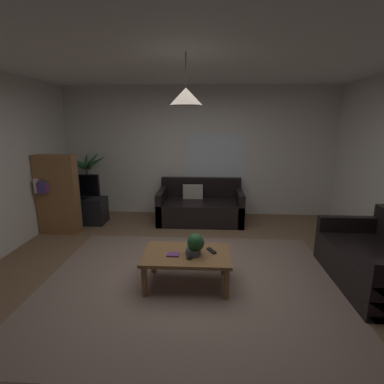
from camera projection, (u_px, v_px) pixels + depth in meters
name	position (u px, v px, depth m)	size (l,w,h in m)	color
floor	(191.00, 277.00, 3.82)	(5.58, 5.37, 0.02)	brown
rug	(190.00, 284.00, 3.62)	(3.63, 2.95, 0.01)	gray
wall_back	(199.00, 152.00, 6.14)	(5.70, 0.06, 2.65)	silver
ceiling	(190.00, 55.00, 3.19)	(5.58, 5.37, 0.02)	white
window_pane	(216.00, 162.00, 6.13)	(1.18, 0.01, 1.18)	white
couch_under_window	(200.00, 208.00, 5.86)	(1.65, 0.90, 0.82)	black
couch_right_side	(378.00, 264.00, 3.56)	(0.90, 1.51, 0.82)	black
coffee_table	(187.00, 258.00, 3.54)	(1.05, 0.67, 0.41)	olive
book_on_table_0	(173.00, 254.00, 3.47)	(0.14, 0.11, 0.02)	#72387F
remote_on_table_0	(212.00, 251.00, 3.57)	(0.05, 0.16, 0.02)	black
remote_on_table_1	(192.00, 257.00, 3.42)	(0.05, 0.16, 0.02)	black
potted_plant_on_table	(195.00, 244.00, 3.44)	(0.22, 0.23, 0.28)	#4C4C51
tv_stand	(83.00, 210.00, 5.76)	(0.90, 0.44, 0.50)	black
tv	(80.00, 186.00, 5.62)	(0.75, 0.16, 0.47)	black
potted_palm_corner	(89.00, 187.00, 6.13)	(0.80, 0.82, 1.40)	#4C4C51
bookshelf_corner	(57.00, 194.00, 5.15)	(0.70, 0.31, 1.40)	olive
pendant_lamp	(186.00, 96.00, 3.10)	(0.35, 0.35, 0.53)	black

